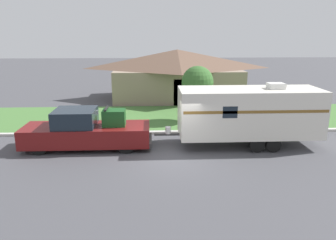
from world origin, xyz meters
TOP-DOWN VIEW (x-y plane):
  - ground_plane at (0.00, 0.00)m, footprint 120.00×120.00m
  - curb_strip at (0.00, 3.75)m, footprint 80.00×0.30m
  - lawn_strip at (0.00, 7.40)m, footprint 80.00×7.00m
  - house_across_street at (1.20, 14.13)m, footprint 11.54×6.61m
  - pickup_truck at (-4.35, 1.55)m, footprint 6.40×2.10m
  - travel_trailer at (3.92, 1.55)m, footprint 8.39×2.47m
  - mailbox at (-3.35, 4.43)m, footprint 0.48×0.20m
  - tree_in_yard at (1.93, 6.44)m, footprint 2.05×2.05m

SIDE VIEW (x-z plane):
  - ground_plane at x=0.00m, z-range 0.00..0.00m
  - lawn_strip at x=0.00m, z-range 0.00..0.03m
  - curb_strip at x=0.00m, z-range 0.00..0.14m
  - pickup_truck at x=-4.35m, z-range -0.15..1.93m
  - mailbox at x=-3.35m, z-range 0.34..1.59m
  - travel_trailer at x=3.92m, z-range 0.14..3.38m
  - house_across_street at x=1.20m, z-range 0.08..4.32m
  - tree_in_yard at x=1.93m, z-range 0.76..4.38m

